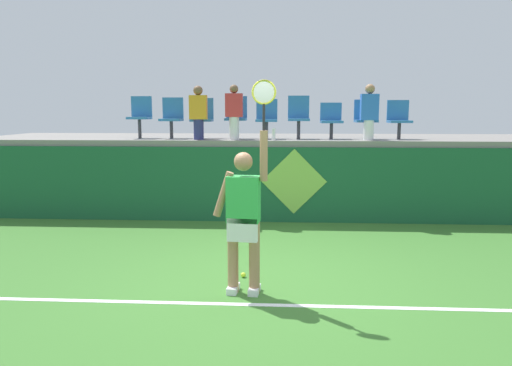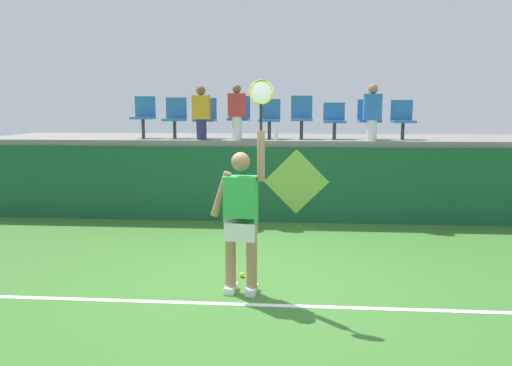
# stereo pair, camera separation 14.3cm
# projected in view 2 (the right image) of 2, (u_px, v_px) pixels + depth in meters

# --- Properties ---
(ground_plane) EXTENTS (40.00, 40.00, 0.00)m
(ground_plane) POSITION_uv_depth(u_px,v_px,m) (253.00, 283.00, 6.01)
(ground_plane) COLOR #3D752D
(court_back_wall) EXTENTS (12.53, 0.20, 1.48)m
(court_back_wall) POSITION_uv_depth(u_px,v_px,m) (268.00, 184.00, 9.32)
(court_back_wall) COLOR #195633
(court_back_wall) RESTS_ON ground_plane
(spectator_platform) EXTENTS (12.53, 2.96, 0.12)m
(spectator_platform) POSITION_uv_depth(u_px,v_px,m) (271.00, 139.00, 10.61)
(spectator_platform) COLOR gray
(spectator_platform) RESTS_ON court_back_wall
(court_baseline_stripe) EXTENTS (11.28, 0.08, 0.01)m
(court_baseline_stripe) POSITION_uv_depth(u_px,v_px,m) (248.00, 304.00, 5.35)
(court_baseline_stripe) COLOR white
(court_baseline_stripe) RESTS_ON ground_plane
(tennis_player) EXTENTS (0.75, 0.30, 2.52)m
(tennis_player) POSITION_uv_depth(u_px,v_px,m) (241.00, 215.00, 5.57)
(tennis_player) COLOR white
(tennis_player) RESTS_ON ground_plane
(tennis_ball) EXTENTS (0.07, 0.07, 0.07)m
(tennis_ball) POSITION_uv_depth(u_px,v_px,m) (242.00, 275.00, 6.23)
(tennis_ball) COLOR #D1E533
(tennis_ball) RESTS_ON ground_plane
(water_bottle) EXTENTS (0.07, 0.07, 0.23)m
(water_bottle) POSITION_uv_depth(u_px,v_px,m) (276.00, 134.00, 9.28)
(water_bottle) COLOR white
(water_bottle) RESTS_ON spectator_platform
(stadium_chair_0) EXTENTS (0.44, 0.42, 0.88)m
(stadium_chair_0) POSITION_uv_depth(u_px,v_px,m) (144.00, 114.00, 10.01)
(stadium_chair_0) COLOR #38383D
(stadium_chair_0) RESTS_ON spectator_platform
(stadium_chair_1) EXTENTS (0.44, 0.42, 0.85)m
(stadium_chair_1) POSITION_uv_depth(u_px,v_px,m) (175.00, 116.00, 9.97)
(stadium_chair_1) COLOR #38383D
(stadium_chair_1) RESTS_ON spectator_platform
(stadium_chair_2) EXTENTS (0.44, 0.42, 0.84)m
(stadium_chair_2) POSITION_uv_depth(u_px,v_px,m) (205.00, 116.00, 9.92)
(stadium_chair_2) COLOR #38383D
(stadium_chair_2) RESTS_ON spectator_platform
(stadium_chair_3) EXTENTS (0.44, 0.42, 0.88)m
(stadium_chair_3) POSITION_uv_depth(u_px,v_px,m) (239.00, 115.00, 9.86)
(stadium_chair_3) COLOR #38383D
(stadium_chair_3) RESTS_ON spectator_platform
(stadium_chair_4) EXTENTS (0.44, 0.42, 0.82)m
(stadium_chair_4) POSITION_uv_depth(u_px,v_px,m) (270.00, 117.00, 9.81)
(stadium_chair_4) COLOR #38383D
(stadium_chair_4) RESTS_ON spectator_platform
(stadium_chair_5) EXTENTS (0.44, 0.42, 0.89)m
(stadium_chair_5) POSITION_uv_depth(u_px,v_px,m) (302.00, 115.00, 9.76)
(stadium_chair_5) COLOR #38383D
(stadium_chair_5) RESTS_ON spectator_platform
(stadium_chair_6) EXTENTS (0.44, 0.42, 0.74)m
(stadium_chair_6) POSITION_uv_depth(u_px,v_px,m) (334.00, 119.00, 9.71)
(stadium_chair_6) COLOR #38383D
(stadium_chair_6) RESTS_ON spectator_platform
(stadium_chair_7) EXTENTS (0.44, 0.42, 0.80)m
(stadium_chair_7) POSITION_uv_depth(u_px,v_px,m) (369.00, 117.00, 9.66)
(stadium_chair_7) COLOR #38383D
(stadium_chair_7) RESTS_ON spectator_platform
(stadium_chair_8) EXTENTS (0.44, 0.42, 0.79)m
(stadium_chair_8) POSITION_uv_depth(u_px,v_px,m) (402.00, 118.00, 9.61)
(stadium_chair_8) COLOR #38383D
(stadium_chair_8) RESTS_ON spectator_platform
(spectator_0) EXTENTS (0.34, 0.20, 1.07)m
(spectator_0) POSITION_uv_depth(u_px,v_px,m) (201.00, 112.00, 9.46)
(spectator_0) COLOR navy
(spectator_0) RESTS_ON spectator_platform
(spectator_1) EXTENTS (0.34, 0.20, 1.09)m
(spectator_1) POSITION_uv_depth(u_px,v_px,m) (372.00, 111.00, 9.24)
(spectator_1) COLOR white
(spectator_1) RESTS_ON spectator_platform
(spectator_2) EXTENTS (0.34, 0.20, 1.09)m
(spectator_2) POSITION_uv_depth(u_px,v_px,m) (237.00, 111.00, 9.45)
(spectator_2) COLOR white
(spectator_2) RESTS_ON spectator_platform
(wall_signage_mount) EXTENTS (1.27, 0.01, 1.45)m
(wall_signage_mount) POSITION_uv_depth(u_px,v_px,m) (296.00, 222.00, 9.29)
(wall_signage_mount) COLOR #195633
(wall_signage_mount) RESTS_ON ground_plane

